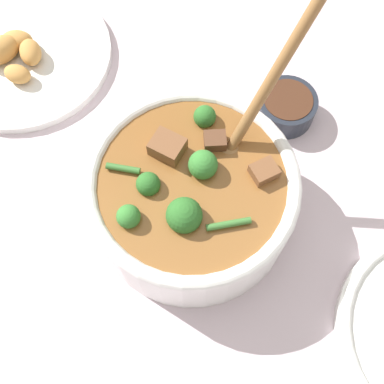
% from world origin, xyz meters
% --- Properties ---
extents(ground_plane, '(4.00, 4.00, 0.00)m').
position_xyz_m(ground_plane, '(0.00, 0.00, 0.00)').
color(ground_plane, silver).
extents(stew_bowl, '(0.27, 0.24, 0.27)m').
position_xyz_m(stew_bowl, '(0.00, 0.00, 0.06)').
color(stew_bowl, white).
rests_on(stew_bowl, ground_plane).
extents(condiment_bowl, '(0.08, 0.08, 0.04)m').
position_xyz_m(condiment_bowl, '(0.14, 0.12, 0.02)').
color(condiment_bowl, '#232833').
rests_on(condiment_bowl, ground_plane).
extents(food_plate, '(0.25, 0.25, 0.05)m').
position_xyz_m(food_plate, '(-0.21, 0.26, 0.01)').
color(food_plate, white).
rests_on(food_plate, ground_plane).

